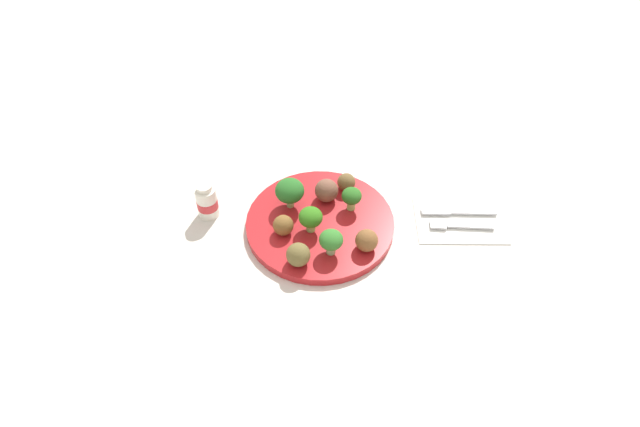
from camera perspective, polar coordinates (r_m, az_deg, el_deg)
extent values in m
plane|color=silver|center=(1.07, 0.00, -1.33)|extent=(4.00, 4.00, 0.00)
cylinder|color=red|center=(1.07, 0.00, -1.04)|extent=(0.28, 0.28, 0.02)
cylinder|color=#94BE74|center=(1.08, -3.02, 1.17)|extent=(0.01, 0.01, 0.02)
ellipsoid|color=#286625|center=(1.06, -3.09, 2.32)|extent=(0.06, 0.06, 0.04)
cylinder|color=#A0D06F|center=(1.08, 3.17, 0.89)|extent=(0.02, 0.02, 0.02)
ellipsoid|color=#2C6A22|center=(1.06, 3.22, 1.79)|extent=(0.04, 0.04, 0.03)
cylinder|color=#96C281|center=(1.00, 1.11, -3.59)|extent=(0.02, 0.02, 0.02)
ellipsoid|color=#347B2D|center=(0.99, 1.13, -2.67)|extent=(0.04, 0.04, 0.03)
cylinder|color=#98CD69|center=(1.04, -0.94, -1.32)|extent=(0.02, 0.02, 0.02)
ellipsoid|color=#34781B|center=(1.02, -0.95, -0.37)|extent=(0.04, 0.04, 0.04)
sphere|color=brown|center=(1.09, 0.66, 2.33)|extent=(0.05, 0.05, 0.05)
sphere|color=brown|center=(1.01, 4.74, -2.74)|extent=(0.04, 0.04, 0.04)
sphere|color=brown|center=(1.03, -3.74, -1.19)|extent=(0.04, 0.04, 0.04)
sphere|color=brown|center=(0.98, -2.21, -4.18)|extent=(0.04, 0.04, 0.04)
sphere|color=brown|center=(1.11, 2.68, 3.17)|extent=(0.04, 0.04, 0.04)
cube|color=white|center=(1.11, 13.97, -0.66)|extent=(0.18, 0.13, 0.01)
cube|color=silver|center=(1.10, 14.93, -1.19)|extent=(0.09, 0.02, 0.01)
cube|color=silver|center=(1.09, 11.86, -1.07)|extent=(0.03, 0.03, 0.01)
cube|color=silver|center=(1.13, 15.23, 0.16)|extent=(0.09, 0.02, 0.01)
cube|color=silver|center=(1.11, 11.61, 0.24)|extent=(0.06, 0.02, 0.01)
cylinder|color=white|center=(1.09, -11.34, 1.14)|extent=(0.04, 0.04, 0.07)
cylinder|color=red|center=(1.10, -11.32, 1.02)|extent=(0.04, 0.04, 0.02)
cylinder|color=silver|center=(1.07, -11.63, 2.57)|extent=(0.03, 0.03, 0.01)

